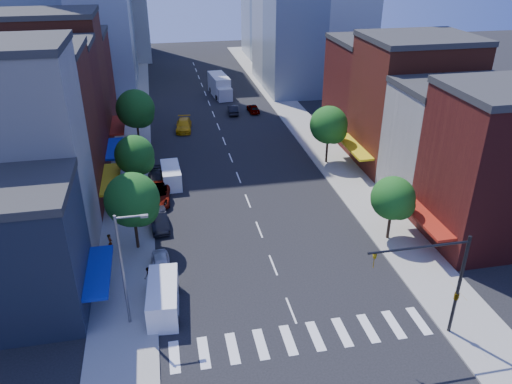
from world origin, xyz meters
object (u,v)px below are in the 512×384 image
at_px(traffic_car_oncoming, 233,109).
at_px(box_truck, 220,86).
at_px(pedestrian_near, 110,243).
at_px(parked_car_third, 157,194).
at_px(parked_car_rear, 156,179).
at_px(parked_car_front, 161,264).
at_px(cargo_van_near, 163,299).
at_px(parked_car_second, 159,220).
at_px(cargo_van_far, 171,176).
at_px(traffic_car_far, 253,108).
at_px(taxi, 184,125).
at_px(pedestrian_far, 149,278).

relative_size(traffic_car_oncoming, box_truck, 0.47).
bearing_deg(box_truck, pedestrian_near, -114.20).
xyz_separation_m(parked_car_third, parked_car_rear, (0.00, 3.83, -0.06)).
bearing_deg(parked_car_front, box_truck, 73.87).
bearing_deg(parked_car_rear, cargo_van_near, -85.86).
relative_size(parked_car_second, box_truck, 0.52).
height_order(parked_car_third, parked_car_rear, parked_car_third).
relative_size(parked_car_rear, pedestrian_near, 2.92).
distance_m(parked_car_second, box_truck, 45.27).
height_order(parked_car_second, pedestrian_near, pedestrian_near).
distance_m(parked_car_front, box_truck, 52.38).
xyz_separation_m(parked_car_third, cargo_van_far, (1.69, 3.78, 0.26)).
xyz_separation_m(parked_car_rear, traffic_car_far, (15.92, 23.89, -0.09)).
bearing_deg(parked_car_second, cargo_van_near, -95.24).
bearing_deg(cargo_van_far, parked_car_rear, 176.20).
height_order(cargo_van_far, taxi, cargo_van_far).
bearing_deg(traffic_car_oncoming, parked_car_third, 69.99).
bearing_deg(traffic_car_oncoming, parked_car_second, 73.66).
distance_m(cargo_van_far, pedestrian_far, 19.10).
xyz_separation_m(parked_car_front, traffic_car_far, (15.92, 40.52, 0.00)).
xyz_separation_m(cargo_van_near, pedestrian_near, (-4.36, 8.93, -0.13)).
bearing_deg(traffic_car_far, parked_car_second, 62.14).
distance_m(parked_car_front, pedestrian_far, 2.59).
xyz_separation_m(cargo_van_far, box_truck, (10.27, 34.42, 0.61)).
height_order(parked_car_second, cargo_van_near, cargo_van_near).
bearing_deg(taxi, parked_car_front, -90.85).
relative_size(parked_car_third, traffic_car_far, 1.50).
bearing_deg(box_truck, parked_car_second, -110.53).
relative_size(parked_car_front, parked_car_third, 0.67).
bearing_deg(parked_car_second, pedestrian_far, -101.22).
bearing_deg(box_truck, cargo_van_near, -107.19).
xyz_separation_m(parked_car_rear, traffic_car_oncoming, (12.61, 23.83, -0.05)).
bearing_deg(box_truck, pedestrian_far, -108.87).
bearing_deg(traffic_car_far, box_truck, -71.48).
distance_m(pedestrian_near, pedestrian_far, 6.84).
height_order(parked_car_third, cargo_van_far, cargo_van_far).
xyz_separation_m(cargo_van_near, cargo_van_far, (1.67, 21.87, -0.10)).
distance_m(parked_car_second, pedestrian_near, 5.71).
distance_m(cargo_van_near, traffic_car_far, 48.50).
bearing_deg(cargo_van_near, box_truck, 81.86).
bearing_deg(pedestrian_far, parked_car_second, 163.80).
relative_size(cargo_van_far, box_truck, 0.57).
height_order(cargo_van_near, pedestrian_near, cargo_van_near).
distance_m(parked_car_rear, cargo_van_far, 1.72).
bearing_deg(parked_car_third, parked_car_second, -86.06).
bearing_deg(pedestrian_near, parked_car_rear, -25.45).
relative_size(box_truck, pedestrian_near, 5.09).
bearing_deg(parked_car_third, traffic_car_far, 64.07).
distance_m(parked_car_third, taxi, 22.02).
height_order(parked_car_front, traffic_car_oncoming, traffic_car_oncoming).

